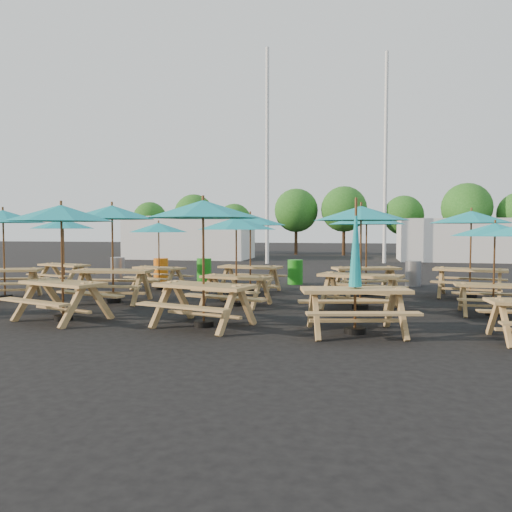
% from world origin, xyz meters
% --- Properties ---
extents(ground, '(120.00, 120.00, 0.00)m').
position_xyz_m(ground, '(0.00, 0.00, 0.00)').
color(ground, black).
rests_on(ground, ground).
extents(picnic_unit_1, '(2.87, 2.87, 2.48)m').
position_xyz_m(picnic_unit_1, '(-6.49, -1.58, 2.14)').
color(picnic_unit_1, '#AE894D').
rests_on(picnic_unit_1, ground).
extents(picnic_unit_2, '(2.63, 2.63, 2.29)m').
position_xyz_m(picnic_unit_2, '(-6.51, 1.29, 1.99)').
color(picnic_unit_2, '#AE894D').
rests_on(picnic_unit_2, ground).
extents(picnic_unit_3, '(2.83, 2.83, 2.46)m').
position_xyz_m(picnic_unit_3, '(-2.96, -4.23, 2.13)').
color(picnic_unit_3, '#AE894D').
rests_on(picnic_unit_3, ground).
extents(picnic_unit_4, '(2.54, 2.54, 2.58)m').
position_xyz_m(picnic_unit_4, '(-3.20, -1.59, 2.23)').
color(picnic_unit_4, '#AE894D').
rests_on(picnic_unit_4, ground).
extents(picnic_unit_5, '(2.45, 2.45, 2.16)m').
position_xyz_m(picnic_unit_5, '(-3.12, 1.27, 1.87)').
color(picnic_unit_5, '#AE894D').
rests_on(picnic_unit_5, ground).
extents(picnic_unit_6, '(2.83, 2.83, 2.51)m').
position_xyz_m(picnic_unit_6, '(0.16, -4.27, 2.18)').
color(picnic_unit_6, '#AE894D').
rests_on(picnic_unit_6, ground).
extents(picnic_unit_7, '(2.41, 2.41, 2.25)m').
position_xyz_m(picnic_unit_7, '(0.12, -1.48, 1.95)').
color(picnic_unit_7, '#AE894D').
rests_on(picnic_unit_7, ground).
extents(picnic_unit_8, '(2.47, 2.47, 2.41)m').
position_xyz_m(picnic_unit_8, '(-0.12, 1.23, 2.09)').
color(picnic_unit_8, '#AE894D').
rests_on(picnic_unit_8, ground).
extents(picnic_unit_9, '(2.28, 2.09, 2.50)m').
position_xyz_m(picnic_unit_9, '(3.10, -4.32, 1.03)').
color(picnic_unit_9, '#AE894D').
rests_on(picnic_unit_9, ground).
extents(picnic_unit_10, '(2.81, 2.81, 2.51)m').
position_xyz_m(picnic_unit_10, '(3.19, -1.35, 2.17)').
color(picnic_unit_10, '#AE894D').
rests_on(picnic_unit_10, ground).
extents(picnic_unit_11, '(2.83, 2.83, 2.43)m').
position_xyz_m(picnic_unit_11, '(3.34, 1.33, 2.11)').
color(picnic_unit_11, '#AE894D').
rests_on(picnic_unit_11, ground).
extents(picnic_unit_13, '(2.01, 2.01, 2.08)m').
position_xyz_m(picnic_unit_13, '(6.10, -1.68, 1.80)').
color(picnic_unit_13, '#AE894D').
rests_on(picnic_unit_13, ground).
extents(picnic_unit_14, '(2.72, 2.72, 2.46)m').
position_xyz_m(picnic_unit_14, '(6.20, 1.26, 2.13)').
color(picnic_unit_14, '#AE894D').
rests_on(picnic_unit_14, ground).
extents(waste_bin_0, '(0.53, 0.53, 0.86)m').
position_xyz_m(waste_bin_0, '(-5.96, 3.95, 0.43)').
color(waste_bin_0, gray).
rests_on(waste_bin_0, ground).
extents(waste_bin_1, '(0.53, 0.53, 0.86)m').
position_xyz_m(waste_bin_1, '(-4.08, 3.71, 0.43)').
color(waste_bin_1, orange).
rests_on(waste_bin_1, ground).
extents(waste_bin_2, '(0.53, 0.53, 0.86)m').
position_xyz_m(waste_bin_2, '(-2.48, 3.95, 0.43)').
color(waste_bin_2, '#1C8718').
rests_on(waste_bin_2, ground).
extents(waste_bin_3, '(0.53, 0.53, 0.86)m').
position_xyz_m(waste_bin_3, '(0.93, 3.77, 0.43)').
color(waste_bin_3, '#1C8718').
rests_on(waste_bin_3, ground).
extents(waste_bin_4, '(0.53, 0.53, 0.86)m').
position_xyz_m(waste_bin_4, '(4.94, 4.05, 0.43)').
color(waste_bin_4, gray).
rests_on(waste_bin_4, ground).
extents(mast_0, '(0.20, 0.20, 12.00)m').
position_xyz_m(mast_0, '(-2.00, 14.00, 6.00)').
color(mast_0, silver).
rests_on(mast_0, ground).
extents(mast_1, '(0.20, 0.20, 12.00)m').
position_xyz_m(mast_1, '(4.50, 16.00, 6.00)').
color(mast_1, silver).
rests_on(mast_1, ground).
extents(event_tent_0, '(8.00, 4.00, 2.80)m').
position_xyz_m(event_tent_0, '(-8.00, 18.00, 1.40)').
color(event_tent_0, silver).
rests_on(event_tent_0, ground).
extents(event_tent_1, '(7.00, 4.00, 2.60)m').
position_xyz_m(event_tent_1, '(9.00, 19.00, 1.30)').
color(event_tent_1, silver).
rests_on(event_tent_1, ground).
extents(tree_0, '(2.80, 2.80, 4.24)m').
position_xyz_m(tree_0, '(-14.07, 25.25, 2.83)').
color(tree_0, '#382314').
rests_on(tree_0, ground).
extents(tree_1, '(3.11, 3.11, 4.72)m').
position_xyz_m(tree_1, '(-9.74, 23.90, 3.15)').
color(tree_1, '#382314').
rests_on(tree_1, ground).
extents(tree_2, '(2.59, 2.59, 3.93)m').
position_xyz_m(tree_2, '(-6.39, 23.65, 2.62)').
color(tree_2, '#382314').
rests_on(tree_2, ground).
extents(tree_3, '(3.36, 3.36, 5.09)m').
position_xyz_m(tree_3, '(-1.75, 24.72, 3.41)').
color(tree_3, '#382314').
rests_on(tree_3, ground).
extents(tree_4, '(3.41, 3.41, 5.17)m').
position_xyz_m(tree_4, '(1.90, 24.26, 3.46)').
color(tree_4, '#382314').
rests_on(tree_4, ground).
extents(tree_5, '(2.94, 2.94, 4.45)m').
position_xyz_m(tree_5, '(6.22, 24.67, 2.97)').
color(tree_5, '#382314').
rests_on(tree_5, ground).
extents(tree_6, '(3.38, 3.38, 5.13)m').
position_xyz_m(tree_6, '(10.23, 22.90, 3.43)').
color(tree_6, '#382314').
rests_on(tree_6, ground).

